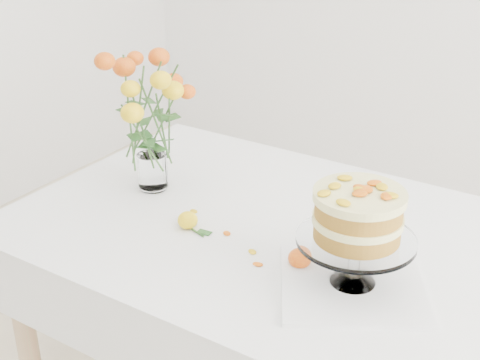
% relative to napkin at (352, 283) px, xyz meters
% --- Properties ---
extents(table, '(1.43, 0.93, 0.76)m').
position_rel_napkin_xyz_m(table, '(-0.24, 0.14, -0.09)').
color(table, tan).
rests_on(table, ground).
extents(napkin, '(0.43, 0.43, 0.01)m').
position_rel_napkin_xyz_m(napkin, '(0.00, 0.00, 0.00)').
color(napkin, white).
rests_on(napkin, table).
extents(cake_stand, '(0.26, 0.26, 0.23)m').
position_rel_napkin_xyz_m(cake_stand, '(0.00, 0.00, 0.16)').
color(cake_stand, white).
rests_on(cake_stand, napkin).
extents(rose_vase, '(0.37, 0.37, 0.43)m').
position_rel_napkin_xyz_m(rose_vase, '(-0.68, 0.14, 0.24)').
color(rose_vase, white).
rests_on(rose_vase, table).
extents(loose_rose_near, '(0.09, 0.05, 0.04)m').
position_rel_napkin_xyz_m(loose_rose_near, '(-0.46, 0.01, 0.02)').
color(loose_rose_near, yellow).
rests_on(loose_rose_near, table).
extents(loose_rose_far, '(0.10, 0.05, 0.05)m').
position_rel_napkin_xyz_m(loose_rose_far, '(-0.13, 0.00, 0.02)').
color(loose_rose_far, red).
rests_on(loose_rose_far, table).
extents(stray_petal_a, '(0.03, 0.02, 0.00)m').
position_rel_napkin_xyz_m(stray_petal_a, '(-0.36, 0.04, -0.00)').
color(stray_petal_a, gold).
rests_on(stray_petal_a, table).
extents(stray_petal_b, '(0.03, 0.02, 0.00)m').
position_rel_napkin_xyz_m(stray_petal_b, '(-0.26, -0.00, -0.00)').
color(stray_petal_b, gold).
rests_on(stray_petal_b, table).
extents(stray_petal_c, '(0.03, 0.02, 0.00)m').
position_rel_napkin_xyz_m(stray_petal_c, '(-0.22, -0.04, -0.00)').
color(stray_petal_c, gold).
rests_on(stray_petal_c, table).
extents(stray_petal_d, '(0.03, 0.02, 0.00)m').
position_rel_napkin_xyz_m(stray_petal_d, '(-0.50, 0.09, -0.00)').
color(stray_petal_d, gold).
rests_on(stray_petal_d, table).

